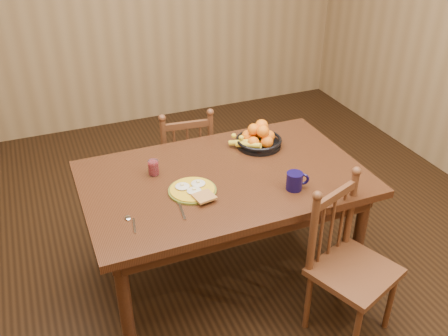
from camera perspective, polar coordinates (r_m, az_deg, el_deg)
name	(u,v)px	position (r m, az deg, el deg)	size (l,w,h in m)	color
room	(224,76)	(2.59, 0.00, 10.50)	(4.52, 5.02, 2.72)	black
dining_table	(224,188)	(2.90, 0.00, -2.29)	(1.60, 1.00, 0.75)	black
chair_far	(185,164)	(3.62, -4.49, 0.47)	(0.43, 0.42, 0.87)	#482B15
chair_near	(349,265)	(2.80, 14.07, -10.76)	(0.52, 0.51, 0.90)	#482B15
breakfast_plate	(193,190)	(2.71, -3.56, -2.53)	(0.26, 0.30, 0.04)	#59601E
fork	(181,208)	(2.59, -4.92, -4.59)	(0.04, 0.18, 0.00)	silver
spoon	(130,220)	(2.54, -10.69, -5.90)	(0.05, 0.16, 0.01)	silver
coffee_mug	(295,181)	(2.74, 8.14, -1.45)	(0.13, 0.09, 0.10)	#0E0933
juice_glass	(153,168)	(2.87, -8.06, -0.01)	(0.06, 0.06, 0.09)	silver
fruit_bowl	(258,138)	(3.14, 3.93, 3.40)	(0.32, 0.29, 0.17)	black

